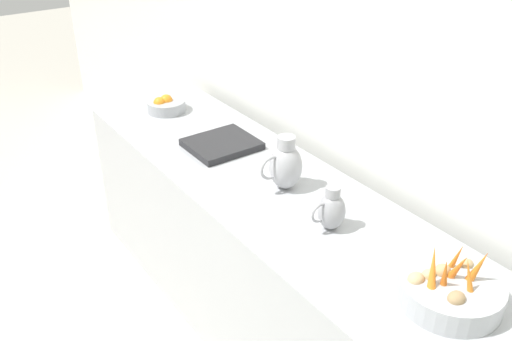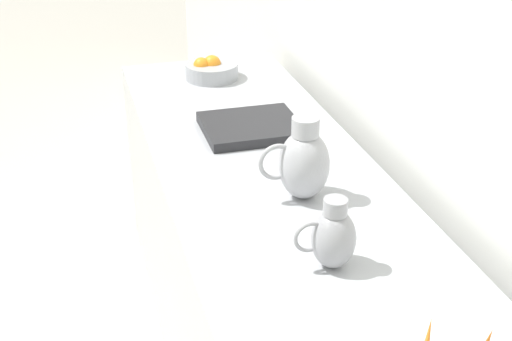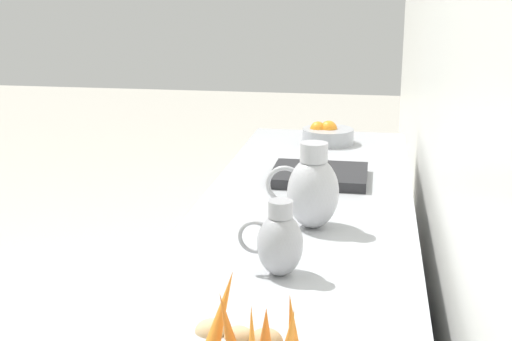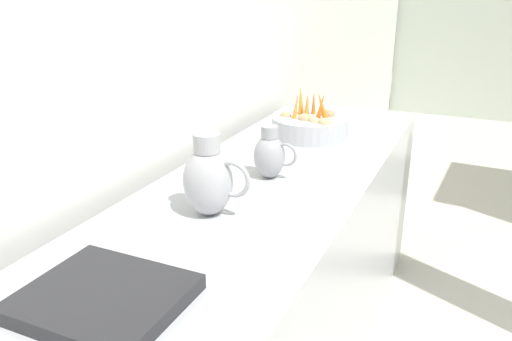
# 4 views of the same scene
# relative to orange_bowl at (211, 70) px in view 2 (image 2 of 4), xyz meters

# --- Properties ---
(prep_counter) EXTENTS (0.70, 2.89, 0.86)m
(prep_counter) POSITION_rel_orange_bowl_xyz_m (0.01, 1.18, -0.47)
(prep_counter) COLOR #ADAFB5
(prep_counter) RESTS_ON ground_plane
(orange_bowl) EXTENTS (0.23, 0.23, 0.10)m
(orange_bowl) POSITION_rel_orange_bowl_xyz_m (0.00, 0.00, 0.00)
(orange_bowl) COLOR #9EA0A5
(orange_bowl) RESTS_ON prep_counter
(metal_pitcher_tall) EXTENTS (0.21, 0.15, 0.25)m
(metal_pitcher_tall) POSITION_rel_orange_bowl_xyz_m (-0.04, 1.10, 0.08)
(metal_pitcher_tall) COLOR #A3A3A8
(metal_pitcher_tall) RESTS_ON prep_counter
(metal_pitcher_short) EXTENTS (0.16, 0.11, 0.19)m
(metal_pitcher_short) POSITION_rel_orange_bowl_xyz_m (0.01, 1.45, 0.05)
(metal_pitcher_short) COLOR #939399
(metal_pitcher_short) RESTS_ON prep_counter
(counter_sink_basin) EXTENTS (0.34, 0.30, 0.04)m
(counter_sink_basin) POSITION_rel_orange_bowl_xyz_m (-0.02, 0.59, -0.02)
(counter_sink_basin) COLOR #232326
(counter_sink_basin) RESTS_ON prep_counter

